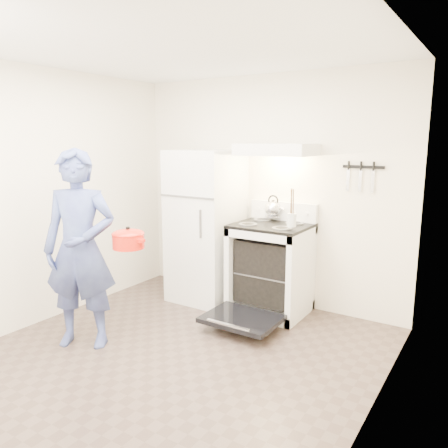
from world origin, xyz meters
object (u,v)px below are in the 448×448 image
at_px(stove_body, 271,270).
at_px(dutch_oven, 128,241).
at_px(refrigerator, 206,226).
at_px(tea_kettle, 273,208).
at_px(person, 80,249).

relative_size(stove_body, dutch_oven, 2.64).
bearing_deg(refrigerator, tea_kettle, 18.94).
bearing_deg(person, tea_kettle, 32.71).
height_order(person, dutch_oven, person).
relative_size(person, dutch_oven, 5.01).
xyz_separation_m(stove_body, dutch_oven, (-0.73, -1.32, 0.48)).
xyz_separation_m(person, dutch_oven, (0.33, 0.25, 0.07)).
bearing_deg(dutch_oven, refrigerator, 93.51).
bearing_deg(dutch_oven, person, -142.28).
height_order(stove_body, tea_kettle, tea_kettle).
distance_m(refrigerator, stove_body, 0.90).
relative_size(refrigerator, tea_kettle, 6.24).
distance_m(stove_body, dutch_oven, 1.58).
distance_m(tea_kettle, person, 2.05).
relative_size(tea_kettle, person, 0.16).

